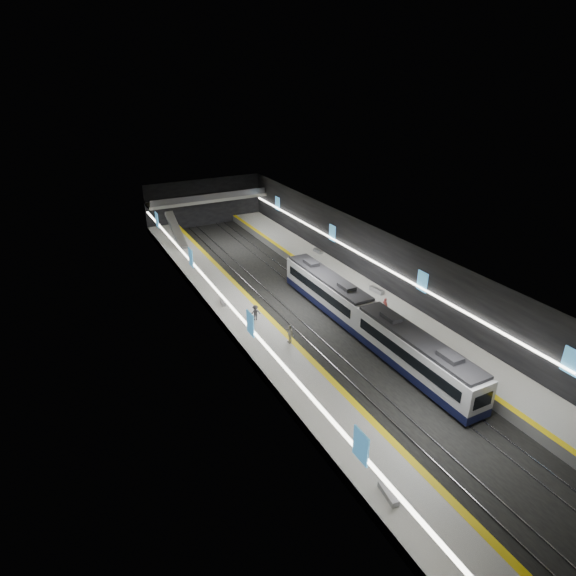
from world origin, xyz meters
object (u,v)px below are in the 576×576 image
bench_left_far (223,302)px  passenger_left_a (290,334)px  train (366,318)px  escalator (176,230)px  passenger_left_b (255,313)px  passenger_right_a (385,306)px  bench_left_near (388,494)px  bench_right_far (318,251)px  bench_right_near (377,290)px

bench_left_far → passenger_left_a: bearing=-61.9°
train → escalator: bearing=106.2°
passenger_left_b → train: bearing=152.6°
passenger_right_a → passenger_left_b: (-13.00, 5.00, -0.04)m
train → passenger_left_a: size_ratio=16.04×
bench_left_near → passenger_right_a: passenger_right_a is taller
bench_right_far → passenger_right_a: (-2.88, -19.12, 0.68)m
train → bench_left_far: 16.26m
bench_left_far → passenger_left_b: bearing=-58.3°
bench_left_near → bench_left_far: 29.85m
escalator → passenger_left_b: 27.79m
bench_right_far → passenger_left_b: 21.26m
bench_right_near → bench_right_far: bearing=81.3°
passenger_left_a → passenger_left_b: 5.73m
bench_right_far → bench_left_far: bearing=-158.6°
bench_right_near → passenger_left_b: 15.45m
passenger_right_a → passenger_left_b: bearing=56.9°
escalator → bench_right_near: 32.48m
passenger_right_a → passenger_left_a: 11.88m
bench_right_near → passenger_left_b: bearing=171.8°
train → bench_right_far: 21.90m
passenger_left_b → bench_left_far: bearing=-62.9°
bench_left_far → passenger_left_b: size_ratio=1.04×
bench_left_near → passenger_left_a: passenger_left_a is taller
passenger_left_b → bench_right_near: bearing=-172.7°
bench_left_near → passenger_left_b: passenger_left_b is taller
bench_left_far → passenger_left_b: (1.73, -5.19, 0.64)m
passenger_left_a → bench_right_near: bearing=104.7°
train → bench_left_near: 21.09m
train → passenger_right_a: size_ratio=16.83×
bench_left_far → passenger_right_a: 17.93m
escalator → passenger_left_b: bearing=-88.5°
bench_left_far → passenger_right_a: bearing=-21.5°
train → bench_right_near: size_ratio=15.04×
train → escalator: 35.93m
bench_right_far → train: bearing=-113.0°
bench_left_near → bench_right_near: size_ratio=0.92×
escalator → bench_right_near: size_ratio=4.00×
bench_left_near → passenger_right_a: bearing=61.0°
bench_left_far → passenger_left_b: passenger_left_b is taller
passenger_right_a → passenger_left_a: (-11.86, -0.62, 0.04)m
train → bench_right_near: 8.92m
bench_right_far → passenger_left_b: bearing=-143.8°
train → passenger_left_b: bearing=144.0°
passenger_left_a → bench_left_near: bearing=-14.3°
bench_right_near → bench_right_far: bench_right_near is taller
train → bench_left_near: (-11.08, -17.92, -0.97)m
bench_left_near → passenger_left_b: bearing=93.8°
train → bench_right_far: train is taller
train → passenger_left_a: (-8.13, 1.12, -0.26)m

